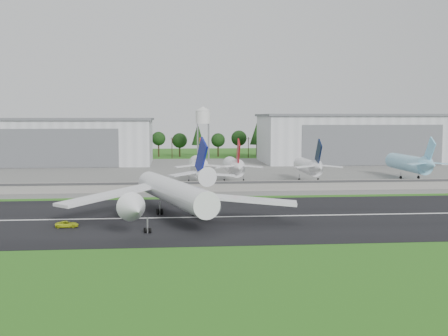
{
  "coord_description": "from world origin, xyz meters",
  "views": [
    {
      "loc": [
        -21.62,
        -121.18,
        23.88
      ],
      "look_at": [
        -6.83,
        40.0,
        9.0
      ],
      "focal_mm": 45.0,
      "sensor_mm": 36.0,
      "label": 1
    }
  ],
  "objects": [
    {
      "name": "runway",
      "position": [
        0.0,
        10.0,
        0.05
      ],
      "size": [
        320.0,
        60.0,
        0.1
      ],
      "primitive_type": "cube",
      "color": "black",
      "rests_on": "ground"
    },
    {
      "name": "parked_jet_red_b",
      "position": [
        0.23,
        76.55,
        6.12
      ],
      "size": [
        7.36,
        31.29,
        16.62
      ],
      "color": "white",
      "rests_on": "ground"
    },
    {
      "name": "hangar_west",
      "position": [
        -80.0,
        164.92,
        11.63
      ],
      "size": [
        97.0,
        44.0,
        23.2
      ],
      "color": "silver",
      "rests_on": "ground"
    },
    {
      "name": "ground_vehicle",
      "position": [
        -44.42,
        0.4,
        0.78
      ],
      "size": [
        5.03,
        2.58,
        1.36
      ],
      "primitive_type": "imported",
      "rotation": [
        0.0,
        0.0,
        1.64
      ],
      "color": "#B8C717",
      "rests_on": "runway"
    },
    {
      "name": "runway_centerline",
      "position": [
        0.0,
        10.0,
        0.11
      ],
      "size": [
        220.0,
        1.0,
        0.02
      ],
      "primitive_type": "cube",
      "color": "white",
      "rests_on": "runway"
    },
    {
      "name": "apron",
      "position": [
        0.0,
        120.0,
        0.05
      ],
      "size": [
        320.0,
        150.0,
        0.1
      ],
      "primitive_type": "cube",
      "color": "slate",
      "rests_on": "ground"
    },
    {
      "name": "parked_jet_skyblue",
      "position": [
        67.92,
        81.59,
        6.33
      ],
      "size": [
        7.36,
        37.29,
        16.9
      ],
      "color": "#86C8E7",
      "rests_on": "ground"
    },
    {
      "name": "main_airliner",
      "position": [
        -21.62,
        9.58,
        4.89
      ],
      "size": [
        54.65,
        57.98,
        18.17
      ],
      "rotation": [
        0.0,
        0.0,
        3.45
      ],
      "color": "white",
      "rests_on": "runway"
    },
    {
      "name": "blast_fence",
      "position": [
        0.0,
        54.99,
        1.81
      ],
      "size": [
        240.0,
        0.61,
        3.5
      ],
      "color": "gray",
      "rests_on": "ground"
    },
    {
      "name": "ground",
      "position": [
        0.0,
        0.0,
        0.0
      ],
      "size": [
        600.0,
        600.0,
        0.0
      ],
      "primitive_type": "plane",
      "color": "#2B6417",
      "rests_on": "ground"
    },
    {
      "name": "utility_poles",
      "position": [
        0.0,
        200.0,
        0.0
      ],
      "size": [
        230.0,
        3.0,
        12.0
      ],
      "primitive_type": null,
      "color": "black",
      "rests_on": "ground"
    },
    {
      "name": "water_tower",
      "position": [
        -5.0,
        185.0,
        24.55
      ],
      "size": [
        8.4,
        8.4,
        29.4
      ],
      "color": "#99999E",
      "rests_on": "ground"
    },
    {
      "name": "parked_jet_red_a",
      "position": [
        -12.48,
        76.59,
        6.39
      ],
      "size": [
        7.36,
        31.29,
        16.91
      ],
      "color": "silver",
      "rests_on": "ground"
    },
    {
      "name": "hangar_east",
      "position": [
        75.0,
        164.92,
        12.63
      ],
      "size": [
        102.0,
        47.0,
        25.2
      ],
      "color": "silver",
      "rests_on": "ground"
    },
    {
      "name": "treeline",
      "position": [
        0.0,
        215.0,
        0.0
      ],
      "size": [
        320.0,
        16.0,
        22.0
      ],
      "primitive_type": null,
      "color": "black",
      "rests_on": "ground"
    },
    {
      "name": "parked_jet_navy",
      "position": [
        27.65,
        76.52,
        5.94
      ],
      "size": [
        7.36,
        31.29,
        16.42
      ],
      "color": "white",
      "rests_on": "ground"
    }
  ]
}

